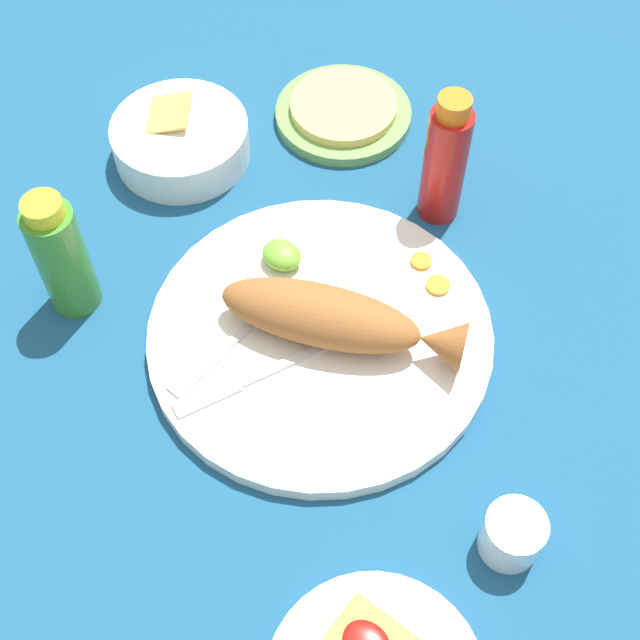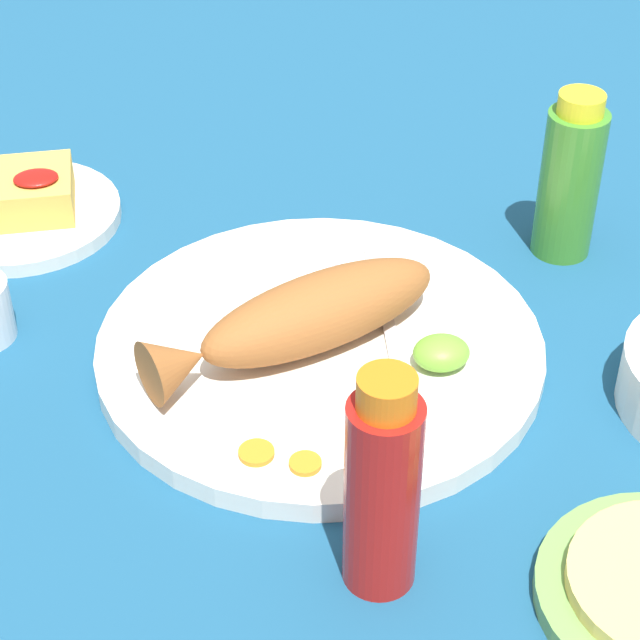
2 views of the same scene
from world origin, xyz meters
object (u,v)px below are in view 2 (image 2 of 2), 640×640
fork_near (327,271)px  hot_sauce_bottle_red (380,489)px  fried_fish (302,318)px  main_plate (320,348)px  fork_far (380,281)px  side_plate_fries (21,215)px  hot_sauce_bottle_green (570,179)px

fork_near → hot_sauce_bottle_red: size_ratio=1.03×
fried_fish → hot_sauce_bottle_red: 0.22m
main_plate → hot_sauce_bottle_red: size_ratio=2.12×
main_plate → fried_fish: size_ratio=1.41×
fried_fish → fork_far: size_ratio=1.38×
side_plate_fries → fried_fish: bearing=-47.8°
fork_near → fork_far: (0.04, -0.02, 0.00)m
fork_far → hot_sauce_bottle_green: bearing=-69.6°
fried_fish → hot_sauce_bottle_green: size_ratio=1.64×
hot_sauce_bottle_red → side_plate_fries: size_ratio=0.91×
main_plate → fork_far: fork_far is taller
fried_fish → side_plate_fries: bearing=110.5°
main_plate → fork_far: bearing=47.1°
fork_far → hot_sauce_bottle_green: hot_sauce_bottle_green is taller
fried_fish → hot_sauce_bottle_green: 0.29m
hot_sauce_bottle_green → side_plate_fries: 0.51m
hot_sauce_bottle_red → hot_sauce_bottle_green: hot_sauce_bottle_red is taller
fried_fish → side_plate_fries: (-0.23, 0.25, -0.04)m
fork_near → hot_sauce_bottle_green: (0.22, 0.03, 0.05)m
fried_fish → hot_sauce_bottle_green: bearing=3.6°
fork_far → hot_sauce_bottle_green: size_ratio=1.19×
fried_fish → fork_near: bearing=47.2°
main_plate → side_plate_fries: bearing=134.7°
fork_far → hot_sauce_bottle_red: bearing=173.1°
fork_far → hot_sauce_bottle_red: size_ratio=1.10×
hot_sauce_bottle_red → fork_far: bearing=77.5°
hot_sauce_bottle_green → fried_fish: bearing=-154.7°
hot_sauce_bottle_red → fried_fish: bearing=93.6°
main_plate → fork_near: bearing=76.3°
hot_sauce_bottle_green → main_plate: bearing=-154.5°
fried_fish → side_plate_fries: size_ratio=1.37×
fried_fish → fork_far: (0.08, 0.07, -0.03)m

